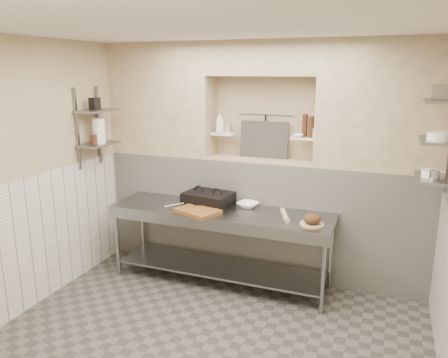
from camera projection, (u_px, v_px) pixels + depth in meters
The scene contains 45 objects.
floor at pixel (205, 348), 4.07m from camera, with size 4.00×3.90×0.10m, color #4D4944.
ceiling at pixel (201, 19), 3.37m from camera, with size 4.00×3.90×0.10m, color silver.
wall_left at pixel (19, 178), 4.43m from camera, with size 0.10×3.90×2.80m, color tan.
wall_back at pixel (267, 157), 5.53m from camera, with size 4.00×0.10×2.80m, color tan.
wall_front at pixel (20, 320), 1.91m from camera, with size 4.00×0.10×2.80m, color tan.
backwall_lower at pixel (260, 215), 5.47m from camera, with size 4.00×0.40×1.40m, color silver.
alcove_sill at pixel (261, 160), 5.30m from camera, with size 1.30×0.40×0.02m, color tan.
backwall_pillar_left at pixel (163, 100), 5.60m from camera, with size 1.35×0.40×1.40m, color tan.
backwall_pillar_right at pixel (382, 105), 4.67m from camera, with size 1.35×0.40×1.40m, color tan.
backwall_header at pixel (263, 58), 5.01m from camera, with size 1.30×0.40×0.40m, color tan.
wainscot_left at pixel (31, 243), 4.58m from camera, with size 0.02×3.90×1.40m, color silver.
alcove_shelf_left at pixel (223, 134), 5.40m from camera, with size 0.28×0.16×0.03m, color white.
alcove_shelf_right at pixel (303, 138), 5.06m from camera, with size 0.28×0.16×0.03m, color white.
utensil_rail at pixel (266, 114), 5.32m from camera, with size 0.02×0.02×0.70m, color gray.
hanging_steel at pixel (265, 128), 5.35m from camera, with size 0.02×0.02×0.30m, color black.
splash_panel at pixel (264, 140), 5.33m from camera, with size 0.60×0.02×0.45m, color #383330.
shelf_rail_left_a at pixel (98, 125), 5.44m from camera, with size 0.03×0.03×0.95m, color slate.
shelf_rail_left_b at pixel (77, 129), 5.08m from camera, with size 0.03×0.03×0.95m, color slate.
wall_shelf_left_lower at pixel (99, 144), 5.26m from camera, with size 0.30×0.50×0.03m, color slate.
wall_shelf_left_upper at pixel (96, 111), 5.17m from camera, with size 0.30×0.50×0.03m, color slate.
wall_shelf_right_lower at pixel (433, 178), 4.00m from camera, with size 0.30×0.50×0.03m, color slate.
wall_shelf_right_mid at pixel (437, 141), 3.92m from camera, with size 0.30×0.50×0.03m, color slate.
wall_shelf_right_upper at pixel (442, 101), 3.83m from camera, with size 0.30×0.50×0.03m, color slate.
prep_table at pixel (220, 231), 5.08m from camera, with size 2.60×0.70×0.90m.
panini_press at pixel (208, 199), 5.21m from camera, with size 0.60×0.48×0.15m.
cutting_board at pixel (198, 211), 4.92m from camera, with size 0.47×0.33×0.04m, color brown.
knife_blade at pixel (204, 206), 5.03m from camera, with size 0.25×0.03×0.01m, color gray.
tongs at pixel (174, 205), 5.03m from camera, with size 0.02×0.02×0.24m, color gray.
mixing_bowl at pixel (248, 205), 5.12m from camera, with size 0.24×0.24×0.06m, color white.
rolling_pin at pixel (285, 215), 4.76m from camera, with size 0.06×0.06×0.38m, color tan.
bread_board at pixel (312, 224), 4.54m from camera, with size 0.25×0.25×0.01m, color tan.
bread_loaf at pixel (312, 219), 4.53m from camera, with size 0.18×0.18×0.11m, color #4C2D19.
bottle_soap at pixel (220, 123), 5.33m from camera, with size 0.10×0.10×0.26m, color white.
jar_alcove at pixel (228, 128), 5.42m from camera, with size 0.07×0.07×0.11m, color tan.
bowl_alcove at pixel (298, 136), 5.02m from camera, with size 0.12×0.12×0.04m, color white.
condiment_a at pixel (311, 127), 4.99m from camera, with size 0.07×0.07×0.25m, color #391E12.
condiment_b at pixel (305, 125), 5.05m from camera, with size 0.07×0.07×0.26m, color #391E12.
condiment_c at pixel (313, 133), 5.00m from camera, with size 0.06×0.06×0.11m, color white.
jug_left at pixel (99, 130), 5.24m from camera, with size 0.15×0.15×0.30m, color white.
jar_left at pixel (94, 139), 5.17m from camera, with size 0.07×0.07×0.11m, color #391E12.
box_left_upper at pixel (95, 104), 5.13m from camera, with size 0.10×0.10×0.14m, color black.
bowl_right at pixel (433, 174), 4.00m from camera, with size 0.20×0.20×0.06m, color white.
canister_right at pixel (435, 175), 3.88m from camera, with size 0.09×0.09×0.09m, color gray.
bowl_right_mid at pixel (439, 136), 3.84m from camera, with size 0.19×0.19×0.07m, color white.
basket_right at pixel (443, 92), 3.82m from camera, with size 0.17×0.21×0.14m, color gray.
Camera 1 is at (1.45, -3.27, 2.46)m, focal length 35.00 mm.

